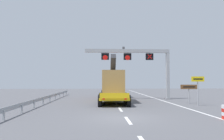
# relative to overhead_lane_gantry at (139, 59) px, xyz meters

# --- Properties ---
(ground) EXTENTS (112.00, 112.00, 0.00)m
(ground) POSITION_rel_overhead_lane_gantry_xyz_m (-3.73, -14.73, -5.37)
(ground) COLOR #5B5B60
(lane_markings) EXTENTS (0.20, 38.39, 0.01)m
(lane_markings) POSITION_rel_overhead_lane_gantry_xyz_m (-3.45, -2.83, -5.36)
(lane_markings) COLOR silver
(lane_markings) RESTS_ON ground
(edge_line_right) EXTENTS (0.20, 63.00, 0.01)m
(edge_line_right) POSITION_rel_overhead_lane_gantry_xyz_m (2.47, -2.73, -5.36)
(edge_line_right) COLOR silver
(edge_line_right) RESTS_ON ground
(overhead_lane_gantry) EXTENTS (11.51, 0.90, 6.96)m
(overhead_lane_gantry) POSITION_rel_overhead_lane_gantry_xyz_m (0.00, 0.00, 0.00)
(overhead_lane_gantry) COLOR #9EA0A5
(overhead_lane_gantry) RESTS_ON ground
(heavy_haul_truck_yellow) EXTENTS (3.38, 14.13, 5.30)m
(heavy_haul_truck_yellow) POSITION_rel_overhead_lane_gantry_xyz_m (-3.61, -1.14, -3.38)
(heavy_haul_truck_yellow) COLOR yellow
(heavy_haul_truck_yellow) RESTS_ON ground
(exit_sign_yellow) EXTENTS (1.28, 0.15, 2.84)m
(exit_sign_yellow) POSITION_rel_overhead_lane_gantry_xyz_m (4.36, -8.03, -3.27)
(exit_sign_yellow) COLOR #9EA0A5
(exit_sign_yellow) RESTS_ON ground
(tourist_info_sign_brown) EXTENTS (1.84, 0.15, 2.01)m
(tourist_info_sign_brown) POSITION_rel_overhead_lane_gantry_xyz_m (4.37, -5.85, -3.81)
(tourist_info_sign_brown) COLOR #9EA0A5
(tourist_info_sign_brown) RESTS_ON ground
(guardrail_left) EXTENTS (0.13, 27.66, 0.76)m
(guardrail_left) POSITION_rel_overhead_lane_gantry_xyz_m (-11.04, -2.89, -4.81)
(guardrail_left) COLOR #999EA3
(guardrail_left) RESTS_ON ground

